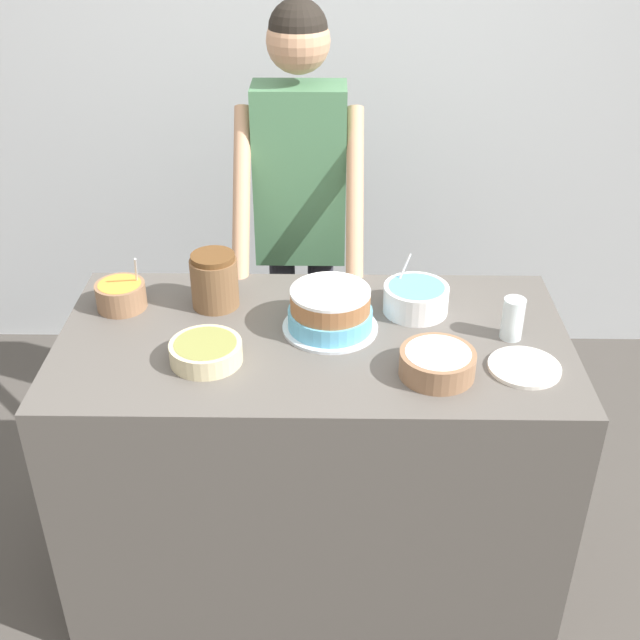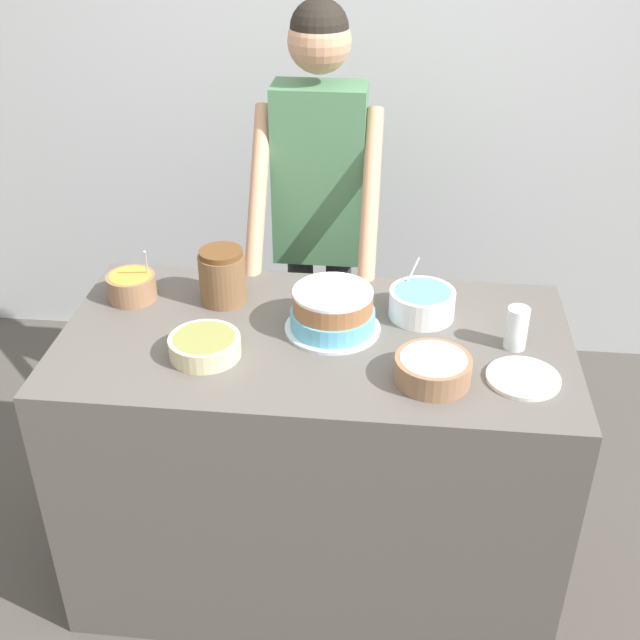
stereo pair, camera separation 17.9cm
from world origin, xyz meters
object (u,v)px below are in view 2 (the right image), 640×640
at_px(stoneware_jar, 222,276).
at_px(person_baker, 319,189).
at_px(cake, 333,311).
at_px(ceramic_plate, 523,378).
at_px(frosting_bowl_white, 433,368).
at_px(frosting_bowl_orange, 132,286).
at_px(frosting_bowl_olive, 205,345).
at_px(drinking_glass, 517,328).
at_px(frosting_bowl_blue, 422,302).

bearing_deg(stoneware_jar, person_baker, 64.64).
height_order(cake, ceramic_plate, cake).
xyz_separation_m(person_baker, stoneware_jar, (-0.25, -0.52, -0.09)).
bearing_deg(frosting_bowl_white, frosting_bowl_orange, 159.50).
xyz_separation_m(person_baker, cake, (0.11, -0.66, -0.11)).
height_order(frosting_bowl_white, stoneware_jar, stoneware_jar).
relative_size(frosting_bowl_olive, frosting_bowl_white, 0.98).
bearing_deg(frosting_bowl_orange, person_baker, 45.09).
height_order(ceramic_plate, stoneware_jar, stoneware_jar).
bearing_deg(stoneware_jar, drinking_glass, -11.30).
distance_m(person_baker, ceramic_plate, 1.09).
distance_m(frosting_bowl_olive, drinking_glass, 0.89).
distance_m(ceramic_plate, stoneware_jar, 0.96).
distance_m(frosting_bowl_olive, stoneware_jar, 0.32).
height_order(frosting_bowl_blue, stoneware_jar, stoneware_jar).
bearing_deg(frosting_bowl_blue, cake, -157.48).
bearing_deg(cake, frosting_bowl_orange, 169.50).
xyz_separation_m(frosting_bowl_white, ceramic_plate, (0.25, 0.03, -0.03)).
relative_size(person_baker, frosting_bowl_orange, 9.54).
bearing_deg(frosting_bowl_white, person_baker, 114.31).
relative_size(frosting_bowl_white, ceramic_plate, 1.04).
relative_size(drinking_glass, stoneware_jar, 0.73).
height_order(cake, stoneware_jar, stoneware_jar).
relative_size(person_baker, frosting_bowl_blue, 8.79).
bearing_deg(frosting_bowl_blue, ceramic_plate, -48.69).
xyz_separation_m(person_baker, frosting_bowl_blue, (0.37, -0.55, -0.13)).
height_order(frosting_bowl_orange, stoneware_jar, frosting_bowl_orange).
height_order(person_baker, cake, person_baker).
height_order(frosting_bowl_orange, frosting_bowl_olive, frosting_bowl_orange).
distance_m(frosting_bowl_olive, frosting_bowl_white, 0.64).
distance_m(person_baker, frosting_bowl_blue, 0.68).
bearing_deg(frosting_bowl_blue, frosting_bowl_white, -85.14).
distance_m(person_baker, frosting_bowl_orange, 0.77).
xyz_separation_m(frosting_bowl_olive, frosting_bowl_white, (0.64, -0.06, 0.01)).
bearing_deg(cake, frosting_bowl_olive, -153.16).
bearing_deg(drinking_glass, frosting_bowl_blue, 150.99).
bearing_deg(stoneware_jar, ceramic_plate, -20.90).
distance_m(frosting_bowl_white, ceramic_plate, 0.25).
bearing_deg(person_baker, frosting_bowl_orange, -134.91).
bearing_deg(stoneware_jar, frosting_bowl_olive, -87.74).
distance_m(cake, frosting_bowl_orange, 0.66).
bearing_deg(frosting_bowl_white, cake, 141.56).
height_order(frosting_bowl_olive, frosting_bowl_blue, frosting_bowl_blue).
distance_m(frosting_bowl_orange, frosting_bowl_white, 1.01).
xyz_separation_m(person_baker, frosting_bowl_olive, (-0.24, -0.84, -0.14)).
bearing_deg(frosting_bowl_blue, stoneware_jar, 177.27).
xyz_separation_m(cake, frosting_bowl_orange, (-0.65, 0.12, -0.02)).
relative_size(cake, frosting_bowl_orange, 1.55).
height_order(person_baker, ceramic_plate, person_baker).
xyz_separation_m(cake, frosting_bowl_olive, (-0.35, -0.18, -0.03)).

